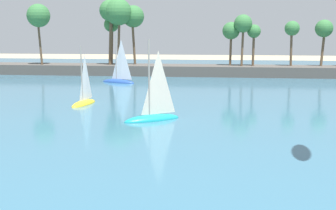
{
  "coord_description": "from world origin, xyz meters",
  "views": [
    {
      "loc": [
        2.93,
        -6.89,
        7.78
      ],
      "look_at": [
        0.91,
        10.85,
        4.64
      ],
      "focal_mm": 45.68,
      "sensor_mm": 36.0,
      "label": 1
    }
  ],
  "objects": [
    {
      "name": "sea",
      "position": [
        0.0,
        56.86,
        0.03
      ],
      "size": [
        220.0,
        100.12,
        0.06
      ],
      "primitive_type": "cube",
      "color": "#386B84",
      "rests_on": "ground"
    },
    {
      "name": "sailboat_mid_bay",
      "position": [
        -11.54,
        55.24,
        0.78
      ],
      "size": [
        5.74,
        3.5,
        8.0
      ],
      "color": "#234793",
      "rests_on": "sea"
    },
    {
      "name": "palm_headland",
      "position": [
        -0.86,
        66.92,
        4.06
      ],
      "size": [
        109.05,
        6.64,
        13.13
      ],
      "color": "#514C47",
      "rests_on": "ground"
    },
    {
      "name": "sailboat_near_shore",
      "position": [
        -2.47,
        29.16,
        0.74
      ],
      "size": [
        5.18,
        4.14,
        7.51
      ],
      "color": "teal",
      "rests_on": "sea"
    },
    {
      "name": "sailboat_toward_headland",
      "position": [
        -10.93,
        36.31,
        0.65
      ],
      "size": [
        2.16,
        4.72,
        6.59
      ],
      "color": "yellow",
      "rests_on": "sea"
    }
  ]
}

